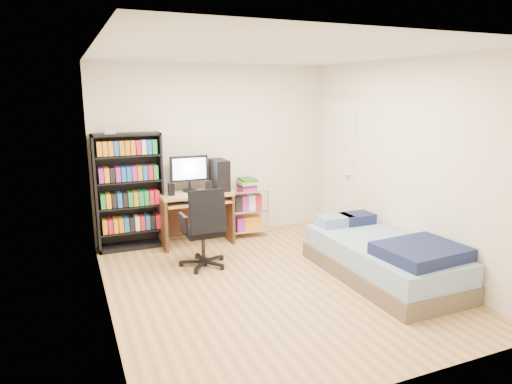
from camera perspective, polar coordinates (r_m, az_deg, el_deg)
name	(u,v)px	position (r m, az deg, el deg)	size (l,w,h in m)	color
room	(272,174)	(4.88, 2.05, 2.23)	(3.58, 4.08, 2.58)	tan
media_shelf	(129,190)	(6.37, -15.58, 0.19)	(0.89, 0.30, 1.65)	black
computer_desk	(201,196)	(6.50, -6.87, -0.49)	(0.99, 0.57, 1.24)	#A78256
office_chair	(204,242)	(5.64, -6.49, -6.22)	(0.60, 0.60, 1.00)	black
wire_cart	(247,198)	(6.74, -1.07, -0.81)	(0.57, 0.43, 0.87)	white
bed	(384,258)	(5.48, 15.67, -7.97)	(0.99, 1.97, 0.56)	brown
door	(339,168)	(6.92, 10.30, 2.98)	(0.12, 0.80, 2.00)	white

